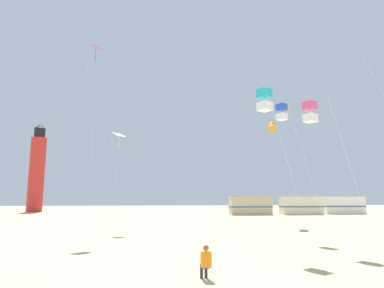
{
  "coord_description": "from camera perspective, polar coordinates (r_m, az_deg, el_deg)",
  "views": [
    {
      "loc": [
        -2.04,
        -7.07,
        2.77
      ],
      "look_at": [
        -0.15,
        12.98,
        6.02
      ],
      "focal_mm": 30.67,
      "sensor_mm": 36.0,
      "label": 1
    }
  ],
  "objects": [
    {
      "name": "rv_van_tan",
      "position": [
        52.79,
        10.09,
        -10.54
      ],
      "size": [
        6.48,
        2.46,
        2.8
      ],
      "rotation": [
        0.0,
        0.0,
        0.02
      ],
      "color": "#C6B28C",
      "rests_on": "ground"
    },
    {
      "name": "kite_flyer_standing",
      "position": [
        11.82,
        2.36,
        -19.68
      ],
      "size": [
        0.36,
        0.53,
        1.16
      ],
      "rotation": [
        0.0,
        0.0,
        3.25
      ],
      "color": "orange",
      "rests_on": "ground"
    },
    {
      "name": "kite_box_blue",
      "position": [
        23.94,
        15.36,
        5.34
      ],
      "size": [
        3.35,
        3.05,
        9.23
      ],
      "color": "silver",
      "rests_on": "ground"
    },
    {
      "name": "kite_tube_orange",
      "position": [
        33.92,
        13.72,
        2.9
      ],
      "size": [
        3.44,
        3.58,
        10.42
      ],
      "color": "silver",
      "rests_on": "ground"
    },
    {
      "name": "kite_diamond_magenta",
      "position": [
        26.37,
        -16.46,
        14.44
      ],
      "size": [
        1.48,
        1.48,
        14.12
      ],
      "color": "silver",
      "rests_on": "ground"
    },
    {
      "name": "rv_van_cream",
      "position": [
        55.48,
        18.42,
        -10.14
      ],
      "size": [
        6.47,
        2.43,
        2.8
      ],
      "rotation": [
        0.0,
        0.0,
        0.01
      ],
      "color": "beige",
      "rests_on": "ground"
    },
    {
      "name": "rv_van_white",
      "position": [
        59.77,
        24.77,
        -9.67
      ],
      "size": [
        6.56,
        2.7,
        2.8
      ],
      "rotation": [
        0.0,
        0.0,
        -0.06
      ],
      "color": "white",
      "rests_on": "ground"
    },
    {
      "name": "kite_box_cyan",
      "position": [
        17.51,
        12.51,
        7.44
      ],
      "size": [
        2.64,
        2.42,
        8.3
      ],
      "color": "silver",
      "rests_on": "ground"
    },
    {
      "name": "lighthouse_distant",
      "position": [
        68.95,
        -25.36,
        -4.08
      ],
      "size": [
        2.8,
        2.8,
        16.8
      ],
      "color": "red",
      "rests_on": "ground"
    },
    {
      "name": "kite_diamond_white",
      "position": [
        27.91,
        -12.61,
        1.01
      ],
      "size": [
        1.23,
        1.23,
        8.09
      ],
      "color": "silver",
      "rests_on": "ground"
    },
    {
      "name": "kite_box_rainbow",
      "position": [
        19.4,
        19.85,
        5.23
      ],
      "size": [
        3.45,
        3.34,
        8.0
      ],
      "color": "silver",
      "rests_on": "ground"
    }
  ]
}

